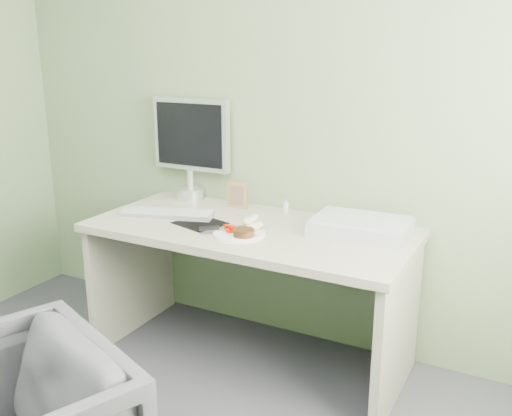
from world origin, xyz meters
The scene contains 14 objects.
wall_back centered at (0.00, 2.00, 1.35)m, with size 3.50×3.50×0.00m, color #6C845D.
desk centered at (0.00, 1.62, 0.55)m, with size 1.60×0.75×0.73m.
plate centered at (0.02, 1.48, 0.74)m, with size 0.25×0.25×0.01m, color white.
steak centered at (0.06, 1.45, 0.76)m, with size 0.10×0.10×0.03m, color black.
potato_pile centered at (0.06, 1.54, 0.77)m, with size 0.11×0.08×0.06m, color tan.
carrot_heap centered at (-0.03, 1.48, 0.76)m, with size 0.06×0.05×0.04m, color red.
steak_knife centered at (-0.09, 1.47, 0.75)m, with size 0.19×0.19×0.02m.
mousepad centered at (-0.25, 1.55, 0.73)m, with size 0.23×0.20×0.00m, color black.
keyboard centered at (-0.47, 1.57, 0.75)m, with size 0.48×0.14×0.02m, color white.
computer_mouse centered at (-0.03, 1.71, 0.75)m, with size 0.05×0.10×0.03m, color white.
photo_frame centered at (-0.22, 1.88, 0.80)m, with size 0.12×0.01×0.15m, color #A9884E.
eyedrop_bottle centered at (0.06, 1.92, 0.77)m, with size 0.03×0.03×0.08m.
scanner centered at (0.52, 1.76, 0.76)m, with size 0.45×0.30×0.07m, color #B1B3B8.
monitor centered at (-0.55, 1.94, 1.06)m, with size 0.48×0.15×0.58m.
Camera 1 is at (1.27, -0.72, 1.59)m, focal length 40.00 mm.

